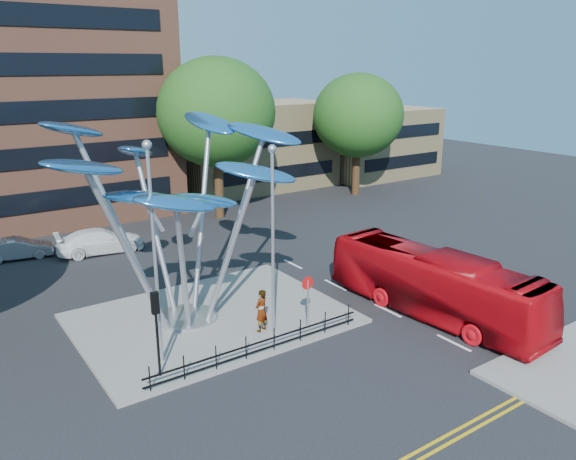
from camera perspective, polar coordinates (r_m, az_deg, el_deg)
ground at (r=22.82m, az=1.72°, el=-13.83°), size 120.00×120.00×0.00m
traffic_island at (r=26.87m, az=-7.75°, el=-8.87°), size 12.00×9.00×0.15m
double_yellow_near at (r=19.17m, az=13.20°, el=-20.97°), size 40.00×0.12×0.01m
double_yellow_far at (r=19.02m, az=13.91°, el=-21.37°), size 40.00×0.12×0.01m
low_building_near at (r=54.07m, az=-3.55°, el=8.53°), size 15.00×8.00×8.00m
low_building_far at (r=61.04m, az=8.90°, el=8.81°), size 12.00×8.00×7.00m
tree_right at (r=42.78m, az=-7.29°, el=11.74°), size 8.80×8.80×12.11m
tree_far at (r=50.86m, az=7.13°, el=11.45°), size 8.00×8.00×10.81m
leaf_sculpture at (r=24.91m, az=-11.27°, el=5.43°), size 12.72×9.54×9.51m
street_lamp_left at (r=21.52m, az=-13.52°, el=-0.63°), size 0.36×0.36×8.80m
street_lamp_right at (r=23.34m, az=-1.56°, el=0.52°), size 0.36×0.36×8.30m
traffic_light_island at (r=21.44m, az=-13.27°, el=-8.53°), size 0.28×0.18×3.42m
no_entry_sign_island at (r=24.88m, az=2.02°, el=-6.46°), size 0.60×0.10×2.45m
pedestrian_railing_front at (r=23.29m, az=-2.83°, el=-11.62°), size 10.00×0.06×1.00m
red_bus at (r=27.45m, az=14.64°, el=-5.32°), size 3.42×11.42×3.14m
pedestrian at (r=24.92m, az=-2.73°, el=-8.18°), size 0.83×0.68×1.95m
parked_car_mid at (r=38.16m, az=-25.72°, el=-1.71°), size 4.13×1.99×1.31m
parked_car_right at (r=37.40m, az=-18.53°, el=-1.06°), size 5.50×2.71×1.54m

